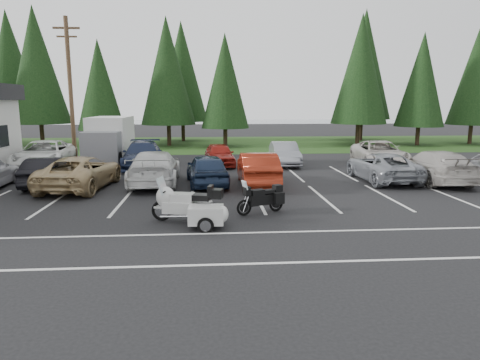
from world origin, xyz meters
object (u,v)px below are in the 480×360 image
Objects in this scene: car_near_1 at (47,172)px; car_near_3 at (155,168)px; box_truck at (108,140)px; cargo_trailer at (206,217)px; car_far_2 at (219,155)px; adventure_motorcycle at (261,196)px; car_far_1 at (143,155)px; car_near_4 at (207,169)px; car_far_0 at (45,155)px; car_near_7 at (435,166)px; car_far_4 at (380,153)px; car_near_2 at (81,172)px; touring_motorcycle at (187,200)px; car_near_5 at (258,169)px; car_far_3 at (285,154)px; utility_pole at (70,89)px; car_near_6 at (382,167)px.

car_near_3 is at bearing 176.74° from car_near_1.
cargo_trailer is (6.43, -15.45, -1.09)m from box_truck.
car_far_2 is 1.96× the size of adventure_motorcycle.
car_near_3 is at bearing -79.85° from car_far_1.
car_near_4 is 11.13m from car_far_0.
car_near_4 is 5.73m from adventure_motorcycle.
car_far_4 is (-0.60, 5.42, -0.02)m from car_near_7.
car_near_7 is at bearing -20.65° from car_far_0.
touring_motorcycle reaches higher than car_near_2.
cargo_trailer is 2.57m from adventure_motorcycle.
car_near_7 reaches higher than touring_motorcycle.
car_near_2 is at bearing 3.84° from car_near_7.
car_near_7 is (16.90, 0.38, 0.04)m from car_near_2.
car_near_5 is at bearing -81.03° from car_far_2.
car_near_4 is at bearing -126.68° from car_far_3.
car_near_5 is 0.86× the size of car_far_4.
utility_pole is 21.49m from car_near_7.
box_truck is at bearing -22.80° from car_near_7.
car_near_1 reaches higher than cargo_trailer.
car_near_7 reaches higher than adventure_motorcycle.
car_far_1 reaches higher than car_near_2.
car_near_3 is 1.37× the size of car_far_2.
touring_motorcycle is at bearing 176.75° from adventure_motorcycle.
car_far_3 is at bearing -142.32° from car_near_2.
car_near_7 is at bearing -21.80° from utility_pole.
car_far_1 is at bearing 118.29° from touring_motorcycle.
car_near_7 is at bearing -25.35° from box_truck.
car_near_1 is 0.77× the size of car_near_7.
car_far_2 is (-10.43, 6.20, -0.09)m from car_near_7.
car_near_4 is (8.45, -7.84, -3.95)m from utility_pole.
utility_pole reaches higher than car_near_2.
car_near_2 is 1.97× the size of touring_motorcycle.
car_far_4 is (20.11, -0.32, -0.06)m from car_far_0.
car_near_4 reaches higher than adventure_motorcycle.
car_near_4 is at bearing 92.52° from cargo_trailer.
box_truck is at bearing 124.92° from touring_motorcycle.
car_near_6 is at bearing -105.35° from car_far_4.
car_far_0 is 15.00m from touring_motorcycle.
car_near_3 is 2.68× the size of adventure_motorcycle.
adventure_motorcycle is at bearing -89.72° from car_far_2.
adventure_motorcycle is (-9.28, -5.41, -0.15)m from car_near_7.
car_near_3 is 6.63m from car_far_2.
car_far_1 reaches higher than car_far_3.
car_far_2 is at bearing -179.42° from car_far_3.
car_far_1 is 14.40m from car_far_4.
car_far_0 is at bearing -36.94° from car_near_4.
car_far_2 is at bearing -16.58° from box_truck.
car_near_6 is (11.21, 0.07, -0.10)m from car_near_3.
car_near_5 is 6.81m from car_far_3.
car_near_2 is at bearing -155.07° from car_far_4.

